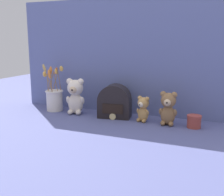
{
  "coord_description": "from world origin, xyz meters",
  "views": [
    {
      "loc": [
        0.66,
        -1.58,
        0.49
      ],
      "look_at": [
        0.0,
        0.02,
        0.13
      ],
      "focal_mm": 45.0,
      "sensor_mm": 36.0,
      "label": 1
    }
  ],
  "objects_px": {
    "teddy_bear_small": "(143,108)",
    "vintage_radio": "(115,103)",
    "decorative_tin_tall": "(194,121)",
    "flower_vase": "(54,97)",
    "teddy_bear_medium": "(168,108)",
    "teddy_bear_large": "(75,95)"
  },
  "relations": [
    {
      "from": "vintage_radio",
      "to": "teddy_bear_medium",
      "type": "bearing_deg",
      "value": -5.23
    },
    {
      "from": "teddy_bear_medium",
      "to": "decorative_tin_tall",
      "type": "xyz_separation_m",
      "value": [
        0.15,
        0.01,
        -0.07
      ]
    },
    {
      "from": "flower_vase",
      "to": "decorative_tin_tall",
      "type": "relative_size",
      "value": 4.12
    },
    {
      "from": "teddy_bear_small",
      "to": "vintage_radio",
      "type": "bearing_deg",
      "value": 173.17
    },
    {
      "from": "teddy_bear_medium",
      "to": "decorative_tin_tall",
      "type": "height_order",
      "value": "teddy_bear_medium"
    },
    {
      "from": "teddy_bear_large",
      "to": "teddy_bear_small",
      "type": "relative_size",
      "value": 1.52
    },
    {
      "from": "teddy_bear_small",
      "to": "teddy_bear_large",
      "type": "bearing_deg",
      "value": 179.11
    },
    {
      "from": "decorative_tin_tall",
      "to": "teddy_bear_medium",
      "type": "bearing_deg",
      "value": -177.19
    },
    {
      "from": "teddy_bear_large",
      "to": "flower_vase",
      "type": "height_order",
      "value": "flower_vase"
    },
    {
      "from": "teddy_bear_small",
      "to": "vintage_radio",
      "type": "relative_size",
      "value": 0.72
    },
    {
      "from": "flower_vase",
      "to": "teddy_bear_large",
      "type": "bearing_deg",
      "value": -6.89
    },
    {
      "from": "teddy_bear_large",
      "to": "decorative_tin_tall",
      "type": "height_order",
      "value": "teddy_bear_large"
    },
    {
      "from": "vintage_radio",
      "to": "decorative_tin_tall",
      "type": "bearing_deg",
      "value": -2.82
    },
    {
      "from": "teddy_bear_large",
      "to": "teddy_bear_small",
      "type": "height_order",
      "value": "teddy_bear_large"
    },
    {
      "from": "teddy_bear_small",
      "to": "decorative_tin_tall",
      "type": "distance_m",
      "value": 0.3
    },
    {
      "from": "vintage_radio",
      "to": "decorative_tin_tall",
      "type": "distance_m",
      "value": 0.5
    },
    {
      "from": "teddy_bear_small",
      "to": "decorative_tin_tall",
      "type": "xyz_separation_m",
      "value": [
        0.3,
        -0.0,
        -0.05
      ]
    },
    {
      "from": "teddy_bear_medium",
      "to": "flower_vase",
      "type": "distance_m",
      "value": 0.8
    },
    {
      "from": "flower_vase",
      "to": "vintage_radio",
      "type": "distance_m",
      "value": 0.46
    },
    {
      "from": "teddy_bear_medium",
      "to": "decorative_tin_tall",
      "type": "distance_m",
      "value": 0.16
    },
    {
      "from": "teddy_bear_small",
      "to": "vintage_radio",
      "type": "height_order",
      "value": "vintage_radio"
    },
    {
      "from": "teddy_bear_medium",
      "to": "flower_vase",
      "type": "xyz_separation_m",
      "value": [
        -0.8,
        0.04,
        -0.01
      ]
    }
  ]
}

